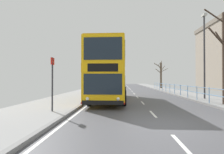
{
  "coord_description": "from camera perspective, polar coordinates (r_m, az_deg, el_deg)",
  "views": [
    {
      "loc": [
        -1.65,
        -7.59,
        1.78
      ],
      "look_at": [
        -2.34,
        7.47,
        1.97
      ],
      "focal_mm": 31.39,
      "sensor_mm": 36.0,
      "label": 1
    }
  ],
  "objects": [
    {
      "name": "bare_tree_far_00",
      "position": [
        38.51,
        14.05,
        0.76
      ],
      "size": [
        2.56,
        2.2,
        5.36
      ],
      "color": "brown",
      "rests_on": "ground"
    },
    {
      "name": "bus_stop_sign_near",
      "position": [
        10.58,
        -16.97,
        -0.34
      ],
      "size": [
        0.08,
        0.44,
        2.78
      ],
      "color": "#2D2D33",
      "rests_on": "ground"
    },
    {
      "name": "double_decker_bus_main",
      "position": [
        16.54,
        -0.6,
        1.27
      ],
      "size": [
        2.89,
        10.85,
        4.5
      ],
      "color": "#F4B20F",
      "rests_on": "ground"
    },
    {
      "name": "street_lamp_far_side",
      "position": [
        18.8,
        25.3,
        7.35
      ],
      "size": [
        0.28,
        0.6,
        7.31
      ],
      "color": "#38383D",
      "rests_on": "ground"
    },
    {
      "name": "ground",
      "position": [
        7.84,
        9.64,
        -13.55
      ],
      "size": [
        15.8,
        140.0,
        0.2
      ],
      "color": "#4B4B50"
    },
    {
      "name": "pedestrian_railing_far_kerb",
      "position": [
        23.37,
        17.77,
        -2.91
      ],
      "size": [
        0.05,
        26.2,
        1.09
      ],
      "color": "#598CC6",
      "rests_on": "ground"
    }
  ]
}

